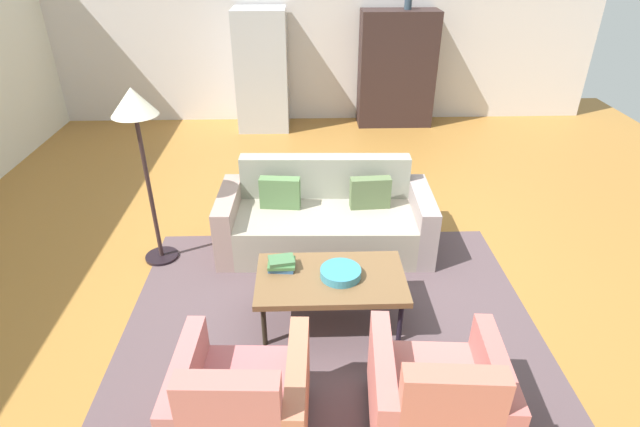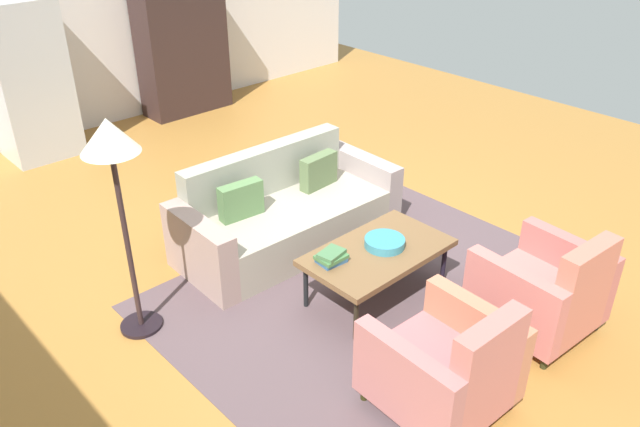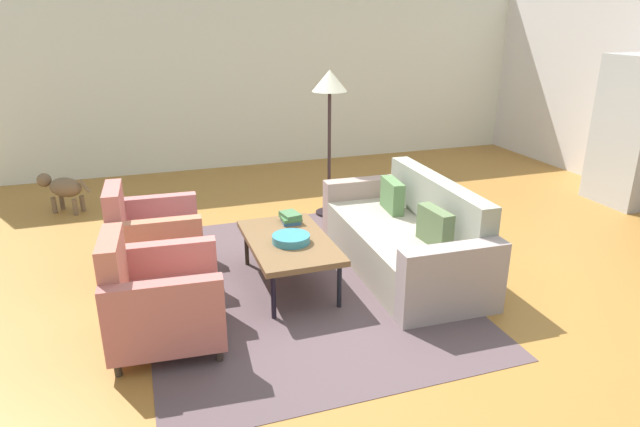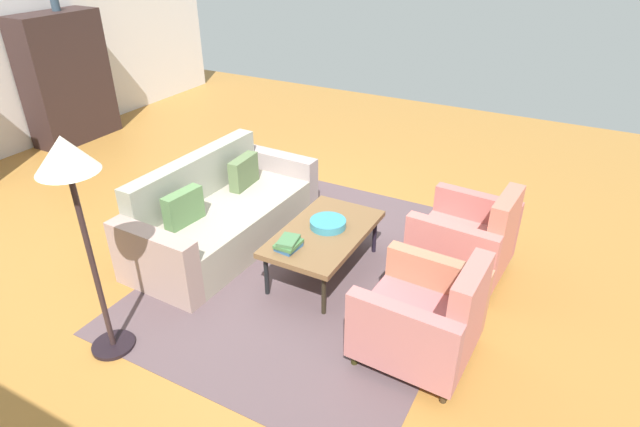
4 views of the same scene
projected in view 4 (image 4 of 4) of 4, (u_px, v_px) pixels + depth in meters
ground_plane at (259, 240)px, 5.36m from camera, size 10.66×10.66×0.00m
area_rug at (319, 269)px, 4.90m from camera, size 3.40×2.60×0.01m
couch at (220, 215)px, 5.23m from camera, size 2.13×0.96×0.86m
coffee_table at (324, 234)px, 4.68m from camera, size 1.20×0.70×0.44m
armchair_left at (427, 320)px, 3.77m from camera, size 0.84×0.84×0.88m
armchair_right at (469, 242)px, 4.69m from camera, size 0.86×0.86×0.88m
fruit_bowl at (328, 223)px, 4.71m from camera, size 0.33×0.33×0.07m
book_stack at (288, 244)px, 4.39m from camera, size 0.23×0.18×0.09m
cabinet at (66, 79)px, 7.45m from camera, size 1.20×0.51×1.80m
vase_tall at (55, 2)px, 7.03m from camera, size 0.11×0.11×0.23m
floor_lamp at (70, 177)px, 3.31m from camera, size 0.40×0.40×1.72m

